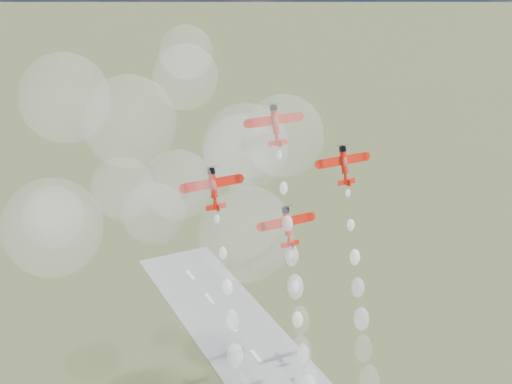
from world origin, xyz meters
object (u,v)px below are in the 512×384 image
(plane_slot, at_px, (287,226))
(plane_right, at_px, (344,164))
(plane_left, at_px, (213,188))
(plane_lead, at_px, (275,124))

(plane_slot, bearing_deg, plane_right, 11.07)
(plane_left, distance_m, plane_right, 31.41)
(plane_left, bearing_deg, plane_slot, -11.07)
(plane_left, height_order, plane_slot, plane_left)
(plane_lead, xyz_separation_m, plane_left, (-15.71, -3.07, -10.56))
(plane_lead, relative_size, plane_right, 1.00)
(plane_lead, xyz_separation_m, plane_right, (15.71, -3.07, -10.56))
(plane_left, bearing_deg, plane_lead, 11.07)
(plane_lead, relative_size, plane_slot, 1.00)
(plane_lead, distance_m, plane_left, 19.17)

